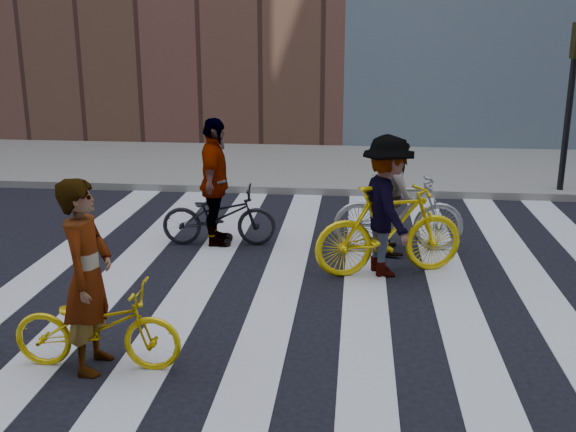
% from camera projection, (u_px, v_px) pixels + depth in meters
% --- Properties ---
extents(ground, '(100.00, 100.00, 0.00)m').
position_uv_depth(ground, '(322.00, 291.00, 8.59)').
color(ground, black).
rests_on(ground, ground).
extents(sidewalk_far, '(100.00, 5.00, 0.15)m').
position_uv_depth(sidewalk_far, '(340.00, 167.00, 15.75)').
color(sidewalk_far, gray).
rests_on(sidewalk_far, ground).
extents(zebra_crosswalk, '(8.25, 10.00, 0.01)m').
position_uv_depth(zebra_crosswalk, '(322.00, 291.00, 8.59)').
color(zebra_crosswalk, silver).
rests_on(zebra_crosswalk, ground).
extents(traffic_signal, '(0.22, 0.42, 3.33)m').
position_uv_depth(traffic_signal, '(573.00, 80.00, 12.62)').
color(traffic_signal, black).
rests_on(traffic_signal, ground).
extents(bike_yellow_left, '(1.68, 0.62, 0.87)m').
position_uv_depth(bike_yellow_left, '(97.00, 326.00, 6.57)').
color(bike_yellow_left, yellow).
rests_on(bike_yellow_left, ground).
extents(bike_silver_mid, '(1.97, 0.67, 1.17)m').
position_uv_depth(bike_silver_mid, '(399.00, 213.00, 9.99)').
color(bike_silver_mid, '#96999F').
rests_on(bike_silver_mid, ground).
extents(bike_yellow_right, '(2.15, 1.18, 1.24)m').
position_uv_depth(bike_yellow_right, '(390.00, 230.00, 9.03)').
color(bike_yellow_right, yellow).
rests_on(bike_yellow_right, ground).
extents(bike_dark_rear, '(1.79, 0.75, 0.92)m').
position_uv_depth(bike_dark_rear, '(219.00, 216.00, 10.31)').
color(bike_dark_rear, black).
rests_on(bike_dark_rear, ground).
extents(rider_left, '(0.47, 0.71, 1.92)m').
position_uv_depth(rider_left, '(88.00, 276.00, 6.44)').
color(rider_left, slate).
rests_on(rider_left, ground).
extents(rider_mid, '(0.69, 0.86, 1.68)m').
position_uv_depth(rider_mid, '(396.00, 196.00, 9.92)').
color(rider_mid, slate).
rests_on(rider_mid, ground).
extents(rider_right, '(1.04, 1.39, 1.90)m').
position_uv_depth(rider_right, '(387.00, 206.00, 8.95)').
color(rider_right, slate).
rests_on(rider_right, ground).
extents(rider_rear, '(0.57, 1.18, 1.96)m').
position_uv_depth(rider_rear, '(215.00, 183.00, 10.17)').
color(rider_rear, slate).
rests_on(rider_rear, ground).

